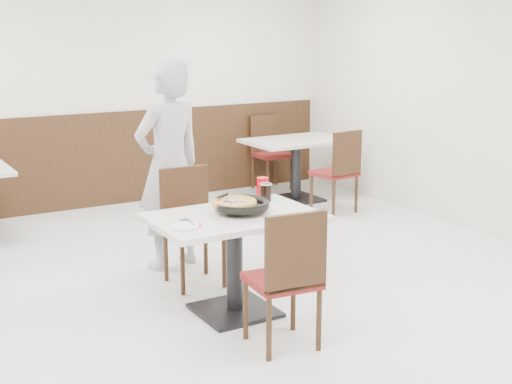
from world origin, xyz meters
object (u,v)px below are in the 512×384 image
bg_chair_right_near (334,171)px  red_cup (263,187)px  cola_glass (266,193)px  chair_near (282,277)px  bg_table_right (296,170)px  chair_far (194,228)px  diner_person (169,165)px  side_plate (185,226)px  bg_chair_right_far (272,153)px  pizza_pan (241,207)px  pizza (234,205)px  main_table (235,264)px

bg_chair_right_near → red_cup: bearing=-148.0°
cola_glass → red_cup: red_cup is taller
chair_near → cola_glass: (0.40, 0.87, 0.34)m
red_cup → bg_table_right: (1.88, 2.34, -0.45)m
chair_far → bg_chair_right_near: bearing=-148.9°
chair_near → red_cup: size_ratio=5.94×
chair_near → chair_far: (0.00, 1.33, 0.00)m
diner_person → bg_table_right: diner_person is taller
cola_glass → red_cup: bearing=69.9°
chair_far → side_plate: size_ratio=5.24×
bg_table_right → bg_chair_right_far: bearing=84.1°
chair_near → bg_table_right: (2.33, 3.33, -0.10)m
chair_far → diner_person: diner_person is taller
bg_table_right → bg_chair_right_far: 0.68m
diner_person → bg_table_right: 2.79m
chair_far → bg_chair_right_near: size_ratio=1.00×
chair_far → bg_chair_right_near: 2.72m
chair_near → pizza_pan: (0.07, 0.66, 0.32)m
pizza → bg_chair_right_far: size_ratio=0.34×
side_plate → bg_chair_right_far: size_ratio=0.19×
chair_far → bg_chair_right_near: same height
bg_table_right → chair_near: bearing=-124.9°
chair_near → cola_glass: bearing=70.9°
main_table → diner_person: diner_person is taller
pizza → cola_glass: size_ratio=2.48×
diner_person → chair_near: bearing=77.3°
pizza → diner_person: bearing=89.9°
cola_glass → bg_table_right: size_ratio=0.11×
diner_person → bg_table_right: (2.30, 1.48, -0.53)m
chair_near → bg_chair_right_near: size_ratio=1.00×
chair_near → side_plate: chair_near is taller
cola_glass → bg_chair_right_near: bg_chair_right_near is taller
red_cup → pizza: bearing=-144.2°
chair_far → bg_chair_right_far: bearing=-129.6°
main_table → bg_table_right: same height
chair_near → pizza_pan: chair_near is taller
main_table → bg_table_right: size_ratio=1.00×
red_cup → cola_glass: bearing=-110.1°
red_cup → bg_table_right: bearing=51.2°
bg_chair_right_near → bg_chair_right_far: same height
bg_chair_right_near → chair_far: bearing=-159.6°
main_table → bg_table_right: (2.33, 2.70, 0.00)m
diner_person → bg_chair_right_near: size_ratio=1.91×
bg_table_right → cola_glass: bearing=-128.0°
cola_glass → chair_near: bearing=-114.9°
chair_far → bg_table_right: size_ratio=0.79×
pizza_pan → pizza: size_ratio=1.23×
cola_glass → bg_table_right: bearing=52.0°
chair_far → pizza_pan: bearing=97.7°
chair_near → cola_glass: chair_near is taller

